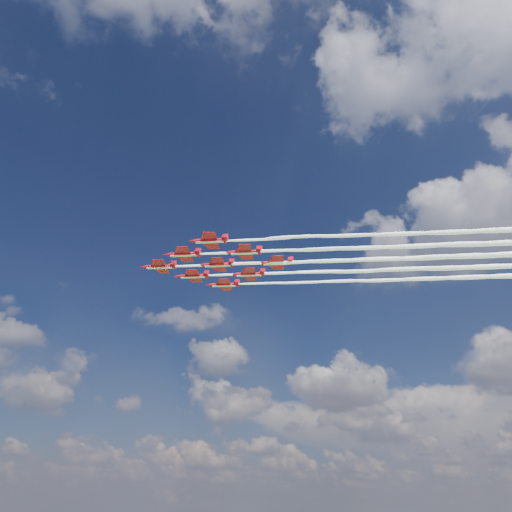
# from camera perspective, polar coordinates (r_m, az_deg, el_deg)

# --- Properties ---
(jet_lead) EXTENTS (95.00, 68.81, 2.90)m
(jet_lead) POSITION_cam_1_polar(r_m,az_deg,el_deg) (156.02, 8.54, -0.55)
(jet_lead) COLOR #A7091A
(jet_row2_port) EXTENTS (95.00, 68.81, 2.90)m
(jet_row2_port) POSITION_cam_1_polar(r_m,az_deg,el_deg) (150.20, 12.24, 0.91)
(jet_row2_port) COLOR #A7091A
(jet_row2_starb) EXTENTS (95.00, 68.81, 2.90)m
(jet_row2_starb) POSITION_cam_1_polar(r_m,az_deg,el_deg) (163.98, 11.61, -1.66)
(jet_row2_starb) COLOR #A7091A
(jet_row3_port) EXTENTS (95.00, 68.81, 2.90)m
(jet_row3_port) POSITION_cam_1_polar(r_m,az_deg,el_deg) (145.16, 16.21, 2.47)
(jet_row3_port) COLOR #A7091A
(jet_row3_centre) EXTENTS (95.00, 68.81, 2.90)m
(jet_row3_centre) POSITION_cam_1_polar(r_m,az_deg,el_deg) (158.62, 15.22, -0.31)
(jet_row3_centre) COLOR #A7091A
(jet_row3_starb) EXTENTS (95.00, 68.81, 2.90)m
(jet_row3_starb) POSITION_cam_1_polar(r_m,az_deg,el_deg) (172.43, 14.39, -2.65)
(jet_row3_starb) COLOR #A7091A
(jet_row4_port) EXTENTS (95.00, 68.81, 2.90)m
(jet_row4_port) POSITION_cam_1_polar(r_m,az_deg,el_deg) (154.02, 19.06, 1.12)
(jet_row4_port) COLOR #A7091A
(jet_row4_starb) EXTENTS (95.00, 68.81, 2.90)m
(jet_row4_starb) POSITION_cam_1_polar(r_m,az_deg,el_deg) (167.48, 17.90, -1.40)
(jet_row4_starb) COLOR #A7091A
(jet_tail) EXTENTS (95.00, 68.81, 2.90)m
(jet_tail) POSITION_cam_1_polar(r_m,az_deg,el_deg) (163.29, 21.60, -0.08)
(jet_tail) COLOR #A7091A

